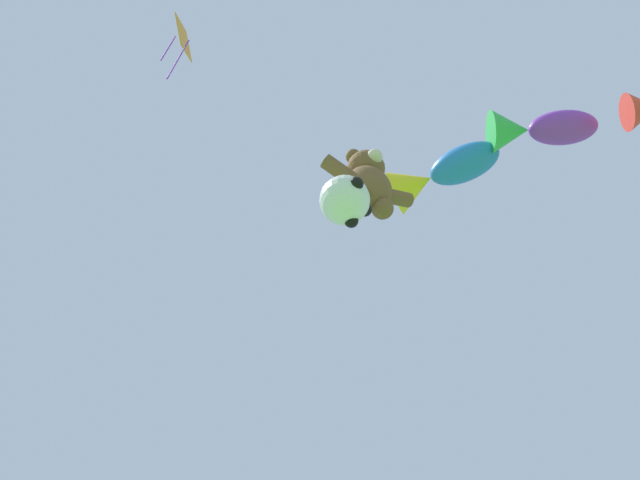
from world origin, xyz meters
TOP-DOWN VIEW (x-y plane):
  - teddy_bear_kite at (1.81, 4.30)m, footprint 1.81×0.80m
  - soccer_ball_kite at (1.24, 4.18)m, footprint 0.86×0.86m
  - fish_kite_cobalt at (3.99, 4.60)m, footprint 2.18×2.53m
  - fish_kite_violet at (5.31, 2.75)m, footprint 2.40×1.93m
  - diamond_kite at (-2.25, 5.23)m, footprint 0.79×0.93m

SIDE VIEW (x-z plane):
  - soccer_ball_kite at x=1.24m, z-range 9.57..10.36m
  - teddy_bear_kite at x=1.81m, z-range 10.35..12.19m
  - fish_kite_cobalt at x=3.99m, z-range 13.48..14.52m
  - fish_kite_violet at x=5.31m, z-range 13.65..14.61m
  - diamond_kite at x=-2.25m, z-range 14.67..17.76m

